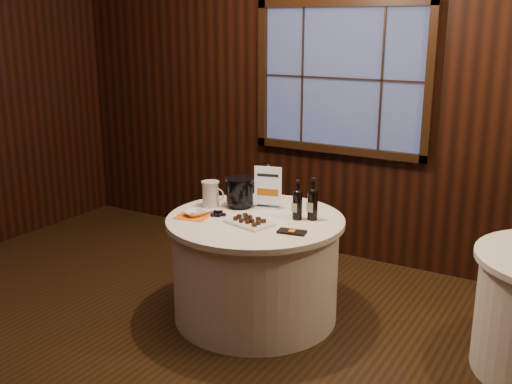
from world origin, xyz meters
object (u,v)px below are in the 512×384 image
Objects in this scene: main_table at (255,267)px; glass_pitcher at (211,194)px; chocolate_box at (292,232)px; cracker_bowl at (194,213)px; sign_stand at (268,194)px; ice_bucket at (240,192)px; port_bottle_left at (297,202)px; port_bottle_right at (313,202)px; chocolate_plate at (249,222)px; grape_bunch at (217,214)px.

main_table is 0.65m from glass_pitcher.
cracker_bowl is (-0.78, -0.04, 0.01)m from chocolate_box.
ice_bucket is (-0.20, -0.08, 0.01)m from sign_stand.
cracker_bowl is at bearing -141.15° from port_bottle_left.
port_bottle_right reaches higher than chocolate_plate.
sign_stand reaches higher than grape_bunch.
grape_bunch reaches higher than main_table.
sign_stand is 2.37× the size of cracker_bowl.
glass_pitcher is at bearing 154.55° from chocolate_box.
port_bottle_right is at bearing 25.21° from main_table.
chocolate_plate reaches higher than cracker_bowl.
port_bottle_right is 0.60m from ice_bucket.
grape_bunch is at bearing -146.40° from port_bottle_right.
port_bottle_left is at bearing -2.06° from glass_pitcher.
cracker_bowl is (-0.16, -0.07, 0.00)m from grape_bunch.
main_table is at bearing -95.96° from sign_stand.
chocolate_plate is (-0.23, -0.27, -0.11)m from port_bottle_left.
port_bottle_right is (0.37, 0.17, 0.51)m from main_table.
glass_pitcher is at bearing 171.67° from main_table.
port_bottle_left is at bearing 25.44° from cracker_bowl.
chocolate_box is at bearing -22.33° from main_table.
sign_stand reaches higher than chocolate_plate.
main_table is 3.83× the size of sign_stand.
chocolate_box is (0.01, -0.33, -0.12)m from port_bottle_right.
port_bottle_left reaches higher than chocolate_box.
main_table is 4.46× the size of port_bottle_left.
glass_pitcher is at bearing -164.43° from port_bottle_right.
sign_stand is at bearing 99.17° from main_table.
main_table is 0.59m from port_bottle_left.
port_bottle_right is 1.62× the size of chocolate_box.
port_bottle_left is 0.11m from port_bottle_right.
sign_stand is at bearing 18.23° from glass_pitcher.
chocolate_plate reaches higher than chocolate_box.
grape_bunch is at bearing 176.52° from chocolate_plate.
port_bottle_left reaches higher than cracker_bowl.
port_bottle_right is 0.81m from glass_pitcher.
chocolate_box is at bearing -27.65° from ice_bucket.
ice_bucket is at bearing -172.46° from sign_stand.
grape_bunch is (-0.25, -0.12, 0.40)m from main_table.
port_bottle_left is 1.46× the size of glass_pitcher.
main_table is 9.10× the size of cracker_bowl.
port_bottle_left is 0.51m from ice_bucket.
sign_stand is at bearing 171.77° from port_bottle_left.
glass_pitcher is at bearing 96.42° from cracker_bowl.
sign_stand reaches higher than port_bottle_right.
glass_pitcher is 1.39× the size of cracker_bowl.
cracker_bowl is (-0.67, -0.32, -0.10)m from port_bottle_left.
cracker_bowl reaches higher than chocolate_box.
chocolate_box is 1.04× the size of grape_bunch.
chocolate_box is (0.42, -0.40, -0.11)m from sign_stand.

